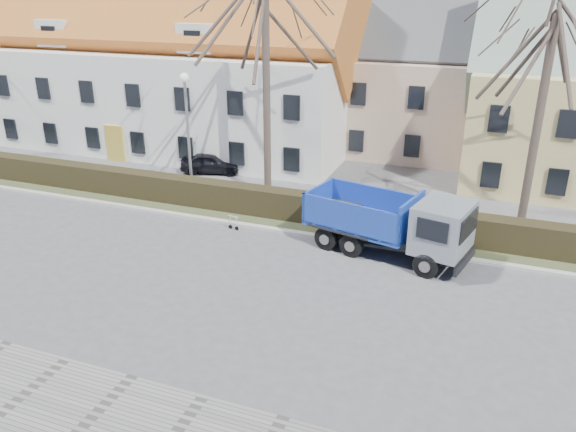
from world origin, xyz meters
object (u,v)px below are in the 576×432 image
at_px(dump_truck, 382,221).
at_px(streetlight, 188,137).
at_px(cart_frame, 229,221).
at_px(parked_car_a, 211,163).

relative_size(dump_truck, streetlight, 1.07).
xyz_separation_m(streetlight, cart_frame, (3.49, -2.87, -2.78)).
xyz_separation_m(dump_truck, cart_frame, (-6.72, -0.06, -0.99)).
relative_size(streetlight, cart_frame, 7.96).
distance_m(streetlight, parked_car_a, 4.79).
xyz_separation_m(dump_truck, streetlight, (-10.21, 2.81, 1.79)).
xyz_separation_m(dump_truck, parked_car_a, (-11.20, 6.74, -0.77)).
bearing_deg(streetlight, dump_truck, -15.40).
height_order(dump_truck, parked_car_a, dump_truck).
bearing_deg(cart_frame, streetlight, 140.56).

